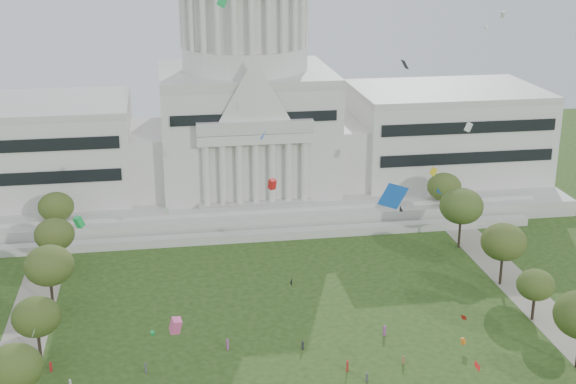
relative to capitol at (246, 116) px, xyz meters
name	(u,v)px	position (x,y,z in m)	size (l,w,h in m)	color
capitol	(246,116)	(0.00, 0.00, 0.00)	(160.00, 64.50, 91.30)	beige
path_left	(13,375)	(-48.00, -83.59, -22.28)	(8.00, 160.00, 0.04)	gray
path_right	(562,329)	(48.00, -83.59, -22.28)	(8.00, 160.00, 0.04)	gray
row_tree_l_2	(14,368)	(-45.04, -96.29, -13.79)	(8.42, 8.42, 11.97)	black
row_tree_l_3	(36,317)	(-44.09, -79.67, -14.09)	(8.12, 8.12, 11.55)	black
row_tree_r_3	(536,285)	(44.40, -79.10, -15.21)	(7.01, 7.01, 9.98)	black
row_tree_l_4	(49,266)	(-44.08, -61.17, -12.90)	(9.29, 9.29, 13.21)	black
row_tree_r_4	(504,242)	(44.76, -63.55, -13.01)	(9.19, 9.19, 13.06)	black
row_tree_l_5	(54,235)	(-45.22, -42.58, -13.88)	(8.33, 8.33, 11.85)	black
row_tree_r_5	(461,206)	(43.49, -43.40, -12.37)	(9.82, 9.82, 13.96)	black
row_tree_l_6	(56,207)	(-46.87, -24.45, -14.02)	(8.19, 8.19, 11.64)	black
row_tree_r_6	(444,187)	(45.96, -25.46, -13.79)	(8.42, 8.42, 11.97)	black
kite_swarm	(353,218)	(3.26, -103.86, 9.53)	(90.53, 105.80, 57.77)	white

